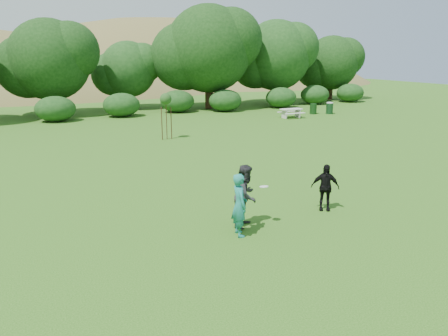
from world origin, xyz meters
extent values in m
plane|color=#19470C|center=(0.00, 0.00, 0.00)|extent=(120.00, 120.00, 0.00)
imported|color=#1A766D|center=(-1.09, -0.43, 0.94)|extent=(0.54, 0.74, 1.88)
imported|color=#262629|center=(-0.58, 0.14, 0.97)|extent=(1.20, 1.18, 1.95)
imported|color=black|center=(2.50, 0.27, 0.80)|extent=(1.00, 0.85, 1.61)
cylinder|color=#133513|center=(16.72, 20.42, 0.45)|extent=(0.60, 0.60, 0.90)
cylinder|color=white|center=(-0.08, -0.08, 1.26)|extent=(0.27, 0.27, 0.06)
cylinder|color=#3F2619|center=(1.48, 14.63, 1.25)|extent=(0.05, 0.05, 2.50)
sphere|color=#254C1B|center=(1.48, 14.63, 2.50)|extent=(0.70, 0.70, 0.70)
cylinder|color=#3F2619|center=(1.18, 14.63, 1.00)|extent=(0.06, 0.06, 2.00)
cylinder|color=#3B2317|center=(1.78, 14.63, 1.00)|extent=(0.06, 0.06, 2.00)
cube|color=beige|center=(13.62, 19.20, 0.72)|extent=(1.80, 0.75, 0.08)
cube|color=#B2AFA6|center=(12.97, 19.20, 0.34)|extent=(0.10, 0.70, 0.68)
cube|color=beige|center=(14.27, 19.20, 0.34)|extent=(0.10, 0.70, 0.68)
cube|color=beige|center=(13.62, 18.60, 0.44)|extent=(1.80, 0.28, 0.06)
cube|color=beige|center=(13.62, 19.80, 0.44)|extent=(1.80, 0.28, 0.06)
cylinder|color=#133519|center=(18.07, 19.88, 0.45)|extent=(0.60, 0.60, 0.90)
ellipsoid|color=#9A9A9A|center=(18.07, 19.88, 0.95)|extent=(0.60, 0.60, 0.20)
ellipsoid|color=olive|center=(20.00, 72.00, -14.30)|extent=(100.00, 64.00, 52.00)
ellipsoid|color=olive|center=(-5.00, 58.00, -7.70)|extent=(80.00, 50.00, 28.00)
ellipsoid|color=olive|center=(30.00, 60.00, -6.60)|extent=(60.00, 44.00, 24.00)
cylinder|color=#3A2616|center=(-4.00, 29.00, 1.40)|extent=(0.68, 0.68, 2.80)
sphere|color=#194214|center=(-4.00, 29.00, 4.66)|extent=(6.73, 6.73, 6.73)
cylinder|color=#3A2616|center=(3.00, 31.00, 1.14)|extent=(0.60, 0.60, 2.27)
sphere|color=#194214|center=(3.00, 31.00, 3.71)|extent=(5.22, 5.22, 5.22)
cylinder|color=#3A2616|center=(10.00, 28.00, 1.66)|extent=(0.76, 0.76, 3.32)
sphere|color=#194214|center=(10.00, 28.00, 5.56)|extent=(8.12, 8.12, 8.12)
cylinder|color=#3A2616|center=(18.00, 29.00, 1.49)|extent=(0.71, 0.71, 2.97)
sphere|color=#194214|center=(18.00, 29.00, 4.96)|extent=(7.19, 7.19, 7.19)
cylinder|color=#3A2616|center=(26.00, 30.00, 1.22)|extent=(0.62, 0.62, 2.45)
sphere|color=#194214|center=(26.00, 30.00, 4.11)|extent=(6.03, 6.03, 6.03)
camera|label=1|loc=(-6.53, -11.08, 5.20)|focal=35.00mm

